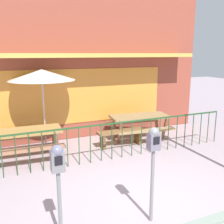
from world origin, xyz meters
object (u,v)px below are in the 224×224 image
object	(u,v)px
patio_umbrella	(42,76)
parking_meter_near	(153,150)
picnic_table_right	(139,120)
patio_bench	(121,135)
parking_meter_far	(58,168)
picnic_table_left	(25,136)

from	to	relation	value
patio_umbrella	parking_meter_near	size ratio (longest dim) A/B	1.42
picnic_table_right	patio_bench	xyz separation A→B (m)	(-0.81, -0.34, -0.26)
parking_meter_near	parking_meter_far	size ratio (longest dim) A/B	1.07
picnic_table_right	parking_meter_far	size ratio (longest dim) A/B	1.32
picnic_table_left	patio_bench	world-z (taller)	picnic_table_left
patio_umbrella	parking_meter_far	size ratio (longest dim) A/B	1.53
picnic_table_left	patio_bench	distance (m)	2.64
picnic_table_left	picnic_table_right	distance (m)	3.45
parking_meter_near	parking_meter_far	distance (m)	1.45
picnic_table_left	picnic_table_right	xyz separation A→B (m)	(3.44, 0.23, 0.00)
picnic_table_left	parking_meter_near	world-z (taller)	parking_meter_near
picnic_table_left	patio_umbrella	size ratio (longest dim) A/B	0.83
patio_bench	patio_umbrella	bearing A→B (deg)	162.89
picnic_table_right	patio_bench	size ratio (longest dim) A/B	1.39
patio_bench	parking_meter_near	distance (m)	3.60
patio_umbrella	parking_meter_near	world-z (taller)	patio_umbrella
parking_meter_far	patio_bench	bearing A→B (deg)	52.51
picnic_table_left	patio_umbrella	distance (m)	1.67
picnic_table_right	parking_meter_far	distance (m)	4.88
patio_bench	parking_meter_near	world-z (taller)	parking_meter_near
patio_umbrella	patio_bench	world-z (taller)	patio_umbrella
parking_meter_near	patio_umbrella	bearing A→B (deg)	104.40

